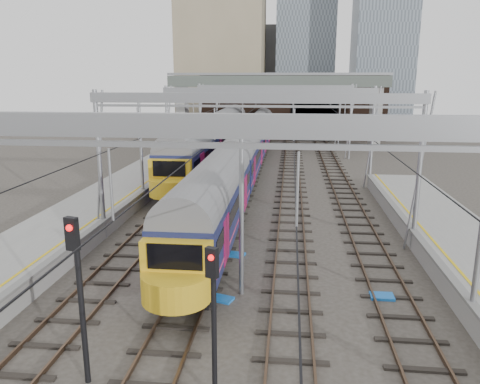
# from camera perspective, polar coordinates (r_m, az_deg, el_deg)

# --- Properties ---
(ground) EXTENTS (160.00, 160.00, 0.00)m
(ground) POSITION_cam_1_polar(r_m,az_deg,el_deg) (17.76, -0.51, -15.06)
(ground) COLOR #38332D
(ground) RESTS_ON ground
(platform_left) EXTENTS (4.32, 55.00, 1.12)m
(platform_left) POSITION_cam_1_polar(r_m,az_deg,el_deg) (23.04, -26.02, -8.06)
(platform_left) COLOR gray
(platform_left) RESTS_ON ground
(tracks) EXTENTS (14.40, 80.00, 0.22)m
(tracks) POSITION_cam_1_polar(r_m,az_deg,el_deg) (31.69, 2.64, -1.94)
(tracks) COLOR #4C3828
(tracks) RESTS_ON ground
(overhead_line) EXTENTS (16.80, 80.00, 8.00)m
(overhead_line) POSITION_cam_1_polar(r_m,az_deg,el_deg) (37.05, 3.39, 10.60)
(overhead_line) COLOR gray
(overhead_line) RESTS_ON ground
(retaining_wall) EXTENTS (28.00, 2.75, 9.00)m
(retaining_wall) POSITION_cam_1_polar(r_m,az_deg,el_deg) (67.53, 5.88, 10.03)
(retaining_wall) COLOR black
(retaining_wall) RESTS_ON ground
(overbridge) EXTENTS (28.00, 3.00, 9.25)m
(overbridge) POSITION_cam_1_polar(r_m,az_deg,el_deg) (61.51, 4.57, 12.44)
(overbridge) COLOR gray
(overbridge) RESTS_ON ground
(city_skyline) EXTENTS (37.50, 27.50, 60.00)m
(city_skyline) POSITION_cam_1_polar(r_m,az_deg,el_deg) (86.38, 7.14, 19.25)
(city_skyline) COLOR tan
(city_skyline) RESTS_ON ground
(train_main) EXTENTS (2.61, 60.48, 4.56)m
(train_main) POSITION_cam_1_polar(r_m,az_deg,el_deg) (45.49, 1.29, 5.88)
(train_main) COLOR black
(train_main) RESTS_ON ground
(train_second) EXTENTS (2.93, 67.80, 5.00)m
(train_second) POSITION_cam_1_polar(r_m,az_deg,el_deg) (63.99, -0.90, 8.31)
(train_second) COLOR black
(train_second) RESTS_ON ground
(signal_near_left) EXTENTS (0.39, 0.47, 5.02)m
(signal_near_left) POSITION_cam_1_polar(r_m,az_deg,el_deg) (13.69, -19.10, -10.30)
(signal_near_left) COLOR black
(signal_near_left) RESTS_ON ground
(signal_near_centre) EXTENTS (0.36, 0.45, 4.43)m
(signal_near_centre) POSITION_cam_1_polar(r_m,az_deg,el_deg) (12.53, -3.28, -13.47)
(signal_near_centre) COLOR black
(signal_near_centre) RESTS_ON ground
(equip_cover_a) EXTENTS (0.96, 0.81, 0.10)m
(equip_cover_a) POSITION_cam_1_polar(r_m,az_deg,el_deg) (18.99, -2.15, -12.90)
(equip_cover_a) COLOR blue
(equip_cover_a) RESTS_ON ground
(equip_cover_b) EXTENTS (1.03, 0.83, 0.11)m
(equip_cover_b) POSITION_cam_1_polar(r_m,az_deg,el_deg) (23.36, -0.57, -7.63)
(equip_cover_b) COLOR blue
(equip_cover_b) RESTS_ON ground
(equip_cover_c) EXTENTS (0.93, 0.66, 0.11)m
(equip_cover_c) POSITION_cam_1_polar(r_m,az_deg,el_deg) (20.00, 16.92, -12.07)
(equip_cover_c) COLOR blue
(equip_cover_c) RESTS_ON ground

